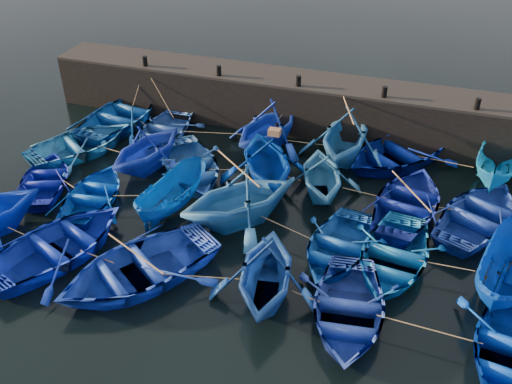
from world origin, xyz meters
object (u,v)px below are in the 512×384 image
(boat_0, at_px, (121,115))
(boat_8, at_px, (190,166))
(boat_13, at_px, (46,179))
(wooden_crate, at_px, (275,132))

(boat_0, xyz_separation_m, boat_8, (5.23, -3.37, -0.06))
(boat_13, height_order, wooden_crate, wooden_crate)
(boat_0, height_order, boat_8, boat_0)
(boat_8, relative_size, wooden_crate, 10.50)
(boat_0, height_order, boat_13, boat_0)
(wooden_crate, bearing_deg, boat_13, -160.78)
(boat_8, xyz_separation_m, boat_13, (-5.46, -2.71, -0.10))
(wooden_crate, bearing_deg, boat_8, -172.57)
(boat_8, height_order, wooden_crate, wooden_crate)
(boat_13, bearing_deg, boat_8, -176.88)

